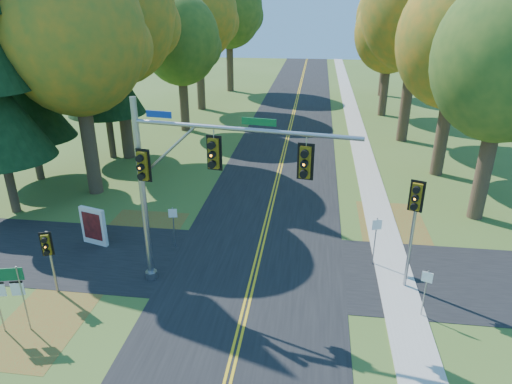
# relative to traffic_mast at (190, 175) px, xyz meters

# --- Properties ---
(ground) EXTENTS (160.00, 160.00, 0.00)m
(ground) POSITION_rel_traffic_mast_xyz_m (2.30, -0.07, -5.12)
(ground) COLOR #3D581F
(ground) RESTS_ON ground
(road_main) EXTENTS (8.00, 160.00, 0.02)m
(road_main) POSITION_rel_traffic_mast_xyz_m (2.30, -0.07, -5.11)
(road_main) COLOR black
(road_main) RESTS_ON ground
(road_cross) EXTENTS (60.00, 6.00, 0.02)m
(road_cross) POSITION_rel_traffic_mast_xyz_m (2.30, 1.93, -5.12)
(road_cross) COLOR black
(road_cross) RESTS_ON ground
(centerline_left) EXTENTS (0.10, 160.00, 0.01)m
(centerline_left) POSITION_rel_traffic_mast_xyz_m (2.20, -0.07, -5.10)
(centerline_left) COLOR gold
(centerline_left) RESTS_ON road_main
(centerline_right) EXTENTS (0.10, 160.00, 0.01)m
(centerline_right) POSITION_rel_traffic_mast_xyz_m (2.40, -0.07, -5.10)
(centerline_right) COLOR gold
(centerline_right) RESTS_ON road_main
(sidewalk_east) EXTENTS (1.60, 160.00, 0.06)m
(sidewalk_east) POSITION_rel_traffic_mast_xyz_m (8.50, -0.07, -5.09)
(sidewalk_east) COLOR #9E998E
(sidewalk_east) RESTS_ON ground
(leaf_patch_w_near) EXTENTS (4.00, 6.00, 0.00)m
(leaf_patch_w_near) POSITION_rel_traffic_mast_xyz_m (-4.20, 3.93, -5.12)
(leaf_patch_w_near) COLOR brown
(leaf_patch_w_near) RESTS_ON ground
(leaf_patch_e) EXTENTS (3.50, 8.00, 0.00)m
(leaf_patch_e) POSITION_rel_traffic_mast_xyz_m (9.10, 5.93, -5.12)
(leaf_patch_e) COLOR brown
(leaf_patch_e) RESTS_ON ground
(leaf_patch_w_far) EXTENTS (3.00, 5.00, 0.00)m
(leaf_patch_w_far) POSITION_rel_traffic_mast_xyz_m (-5.20, -3.07, -5.12)
(leaf_patch_w_far) COLOR brown
(leaf_patch_w_far) RESTS_ON ground
(tree_w_a) EXTENTS (8.00, 8.00, 14.15)m
(tree_w_a) POSITION_rel_traffic_mast_xyz_m (-8.83, 9.32, 4.36)
(tree_w_a) COLOR #38281C
(tree_w_a) RESTS_ON ground
(tree_e_a) EXTENTS (7.20, 7.20, 12.73)m
(tree_e_a) POSITION_rel_traffic_mast_xyz_m (13.87, 8.71, 3.41)
(tree_e_a) COLOR #38281C
(tree_e_a) RESTS_ON ground
(tree_w_b) EXTENTS (8.60, 8.60, 15.38)m
(tree_w_b) POSITION_rel_traffic_mast_xyz_m (-9.42, 16.22, 5.24)
(tree_w_b) COLOR #38281C
(tree_w_b) RESTS_ON ground
(tree_e_b) EXTENTS (7.60, 7.60, 13.33)m
(tree_e_b) POSITION_rel_traffic_mast_xyz_m (13.27, 15.51, 3.77)
(tree_e_b) COLOR #38281C
(tree_e_b) RESTS_ON ground
(tree_w_c) EXTENTS (6.80, 6.80, 11.91)m
(tree_w_c) POSITION_rel_traffic_mast_xyz_m (-7.24, 24.40, 2.82)
(tree_w_c) COLOR #38281C
(tree_w_c) RESTS_ON ground
(tree_e_c) EXTENTS (8.80, 8.80, 15.79)m
(tree_e_c) POSITION_rel_traffic_mast_xyz_m (12.18, 23.62, 5.54)
(tree_e_c) COLOR #38281C
(tree_e_c) RESTS_ON ground
(tree_w_d) EXTENTS (8.20, 8.20, 14.56)m
(tree_w_d) POSITION_rel_traffic_mast_xyz_m (-7.83, 33.12, 4.65)
(tree_w_d) COLOR #38281C
(tree_w_d) RESTS_ON ground
(tree_e_d) EXTENTS (7.00, 7.00, 12.32)m
(tree_e_d) POSITION_rel_traffic_mast_xyz_m (11.56, 32.81, 3.11)
(tree_e_d) COLOR #38281C
(tree_e_d) RESTS_ON ground
(tree_w_e) EXTENTS (8.40, 8.40, 14.97)m
(tree_w_e) POSITION_rel_traffic_mast_xyz_m (-6.62, 44.02, 4.95)
(tree_w_e) COLOR #38281C
(tree_w_e) RESTS_ON ground
(tree_e_e) EXTENTS (7.80, 7.80, 13.74)m
(tree_e_e) POSITION_rel_traffic_mast_xyz_m (12.77, 43.51, 4.07)
(tree_e_e) COLOR #38281C
(tree_e_e) RESTS_ON ground
(pine_b) EXTENTS (5.60, 5.60, 17.31)m
(pine_b) POSITION_rel_traffic_mast_xyz_m (-13.70, 10.93, 3.04)
(pine_b) COLOR #38281C
(pine_b) RESTS_ON ground
(pine_c) EXTENTS (5.60, 5.60, 20.56)m
(pine_c) POSITION_rel_traffic_mast_xyz_m (-10.70, 15.93, 4.57)
(pine_c) COLOR #38281C
(pine_c) RESTS_ON ground
(traffic_mast) EXTENTS (8.70, 1.67, 7.97)m
(traffic_mast) POSITION_rel_traffic_mast_xyz_m (0.00, 0.00, 0.00)
(traffic_mast) COLOR #92949A
(traffic_mast) RESTS_ON ground
(east_signal_pole) EXTENTS (0.54, 0.66, 4.95)m
(east_signal_pole) POSITION_rel_traffic_mast_xyz_m (8.70, 1.02, -1.37)
(east_signal_pole) COLOR #94989C
(east_signal_pole) RESTS_ON ground
(ped_signal_pole) EXTENTS (0.44, 0.53, 2.91)m
(ped_signal_pole) POSITION_rel_traffic_mast_xyz_m (-5.64, -1.27, -2.96)
(ped_signal_pole) COLOR gray
(ped_signal_pole) RESTS_ON ground
(route_sign_cluster) EXTENTS (1.24, 0.34, 2.72)m
(route_sign_cluster) POSITION_rel_traffic_mast_xyz_m (-5.89, -3.55, -3.21)
(route_sign_cluster) COLOR gray
(route_sign_cluster) RESTS_ON ground
(info_kiosk) EXTENTS (1.42, 0.58, 1.97)m
(info_kiosk) POSITION_rel_traffic_mast_xyz_m (-5.92, 2.93, -4.14)
(info_kiosk) COLOR silver
(info_kiosk) RESTS_ON ground
(reg_sign_e_north) EXTENTS (0.44, 0.16, 2.38)m
(reg_sign_e_north) POSITION_rel_traffic_mast_xyz_m (7.61, 2.82, -3.50)
(reg_sign_e_north) COLOR gray
(reg_sign_e_north) RESTS_ON ground
(reg_sign_e_south) EXTENTS (0.38, 0.17, 2.06)m
(reg_sign_e_south) POSITION_rel_traffic_mast_xyz_m (9.09, -0.74, -3.71)
(reg_sign_e_south) COLOR gray
(reg_sign_e_south) RESTS_ON ground
(reg_sign_w) EXTENTS (0.41, 0.11, 2.14)m
(reg_sign_w) POSITION_rel_traffic_mast_xyz_m (-1.90, 3.16, -3.66)
(reg_sign_w) COLOR gray
(reg_sign_w) RESTS_ON ground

